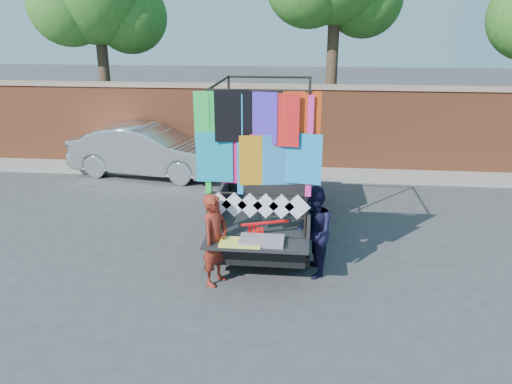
# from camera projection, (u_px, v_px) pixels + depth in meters

# --- Properties ---
(ground) EXTENTS (90.00, 90.00, 0.00)m
(ground) POSITION_uv_depth(u_px,v_px,m) (285.00, 275.00, 9.12)
(ground) COLOR #38383A
(ground) RESTS_ON ground
(brick_wall) EXTENTS (30.00, 0.45, 2.61)m
(brick_wall) POSITION_uv_depth(u_px,v_px,m) (298.00, 127.00, 15.27)
(brick_wall) COLOR #994B2C
(brick_wall) RESTS_ON ground
(curb) EXTENTS (30.00, 1.20, 0.12)m
(curb) POSITION_uv_depth(u_px,v_px,m) (296.00, 173.00, 15.02)
(curb) COLOR gray
(curb) RESTS_ON ground
(pickup_truck) EXTENTS (2.12, 5.34, 3.36)m
(pickup_truck) POSITION_uv_depth(u_px,v_px,m) (270.00, 187.00, 11.23)
(pickup_truck) COLOR black
(pickup_truck) RESTS_ON ground
(sedan) EXTENTS (4.79, 2.30, 1.51)m
(sedan) POSITION_uv_depth(u_px,v_px,m) (148.00, 150.00, 14.83)
(sedan) COLOR silver
(sedan) RESTS_ON ground
(woman) EXTENTS (0.60, 0.71, 1.65)m
(woman) POSITION_uv_depth(u_px,v_px,m) (215.00, 240.00, 8.58)
(woman) COLOR maroon
(woman) RESTS_ON ground
(man) EXTENTS (0.81, 0.94, 1.67)m
(man) POSITION_uv_depth(u_px,v_px,m) (313.00, 232.00, 8.88)
(man) COLOR black
(man) RESTS_ON ground
(streamer_bundle) EXTENTS (0.81, 0.34, 0.59)m
(streamer_bundle) POSITION_uv_depth(u_px,v_px,m) (260.00, 232.00, 8.70)
(streamer_bundle) COLOR #F40E0D
(streamer_bundle) RESTS_ON ground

